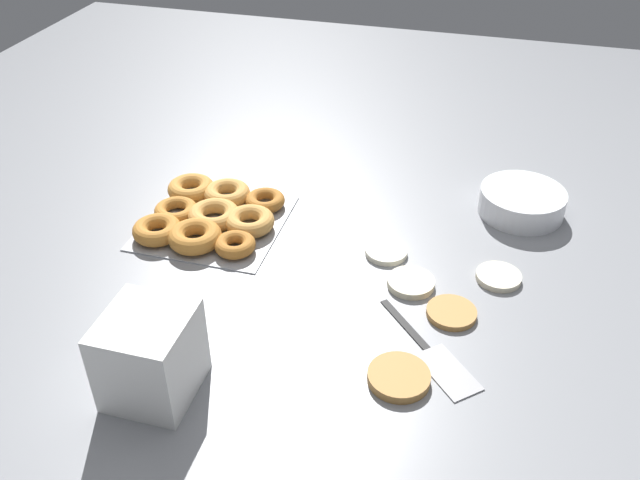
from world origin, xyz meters
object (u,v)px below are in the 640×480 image
(pancake_0, at_px, (411,283))
(batter_bowl, at_px, (522,202))
(container_stack, at_px, (150,355))
(pancake_3, at_px, (451,313))
(donut_tray, at_px, (211,216))
(pancake_1, at_px, (499,277))
(pancake_4, at_px, (399,377))
(spatula, at_px, (438,360))
(pancake_2, at_px, (386,251))

(pancake_0, relative_size, batter_bowl, 0.49)
(batter_bowl, relative_size, container_stack, 1.26)
(pancake_3, bearing_deg, batter_bowl, 164.24)
(donut_tray, bearing_deg, pancake_1, 87.05)
(pancake_4, relative_size, spatula, 0.47)
(pancake_3, xyz_separation_m, pancake_4, (0.18, -0.06, 0.00))
(pancake_0, xyz_separation_m, container_stack, (0.37, -0.35, 0.07))
(pancake_3, distance_m, donut_tray, 0.56)
(pancake_0, bearing_deg, spatula, 22.16)
(pancake_2, bearing_deg, container_stack, -32.12)
(container_stack, bearing_deg, pancake_0, 136.30)
(pancake_3, bearing_deg, pancake_1, 149.42)
(pancake_3, height_order, container_stack, container_stack)
(batter_bowl, bearing_deg, container_stack, -38.43)
(donut_tray, height_order, container_stack, container_stack)
(pancake_2, bearing_deg, pancake_0, 36.92)
(pancake_1, distance_m, pancake_2, 0.23)
(pancake_1, height_order, spatula, pancake_1)
(batter_bowl, distance_m, container_stack, 0.88)
(pancake_3, relative_size, donut_tray, 0.31)
(pancake_2, height_order, batter_bowl, batter_bowl)
(donut_tray, bearing_deg, pancake_4, 54.07)
(container_stack, bearing_deg, spatula, 112.91)
(pancake_2, distance_m, container_stack, 0.54)
(pancake_1, distance_m, pancake_4, 0.34)
(batter_bowl, bearing_deg, pancake_0, -31.21)
(pancake_1, distance_m, batter_bowl, 0.26)
(batter_bowl, bearing_deg, pancake_4, -16.93)
(spatula, bearing_deg, container_stack, -109.77)
(container_stack, bearing_deg, pancake_3, 124.80)
(pancake_2, xyz_separation_m, spatula, (0.27, 0.14, -0.00))
(pancake_3, height_order, donut_tray, donut_tray)
(pancake_3, distance_m, pancake_4, 0.19)
(pancake_3, bearing_deg, donut_tray, -106.60)
(pancake_1, xyz_separation_m, pancake_3, (0.13, -0.08, -0.00))
(pancake_4, height_order, container_stack, container_stack)
(pancake_0, height_order, spatula, pancake_0)
(pancake_0, distance_m, pancake_4, 0.25)
(pancake_4, xyz_separation_m, batter_bowl, (-0.57, 0.17, 0.02))
(pancake_2, bearing_deg, pancake_3, 44.73)
(container_stack, bearing_deg, donut_tray, -167.57)
(pancake_0, height_order, pancake_1, pancake_0)
(donut_tray, height_order, spatula, donut_tray)
(pancake_2, distance_m, batter_bowl, 0.35)
(donut_tray, bearing_deg, container_stack, 12.43)
(pancake_2, xyz_separation_m, donut_tray, (-0.01, -0.39, 0.01))
(pancake_1, relative_size, donut_tray, 0.30)
(pancake_0, distance_m, container_stack, 0.51)
(batter_bowl, bearing_deg, donut_tray, -71.02)
(pancake_0, bearing_deg, pancake_4, 4.76)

